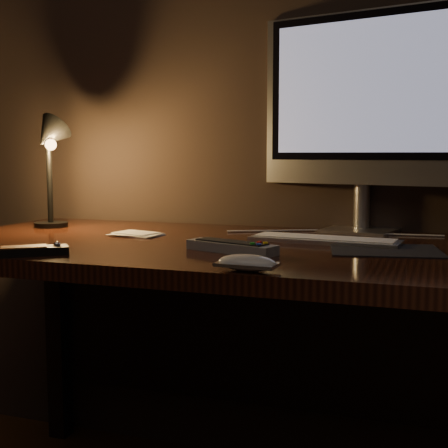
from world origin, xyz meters
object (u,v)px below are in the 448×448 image
(monitor, at_px, (363,103))
(desk_lamp, at_px, (49,151))
(media_remote, at_px, (33,250))
(tv_remote, at_px, (232,247))
(keyboard, at_px, (324,240))
(mouse, at_px, (247,265))
(desk, at_px, (248,289))

(monitor, distance_m, desk_lamp, 0.91)
(monitor, distance_m, media_remote, 0.96)
(media_remote, xyz_separation_m, tv_remote, (0.40, 0.18, 0.00))
(keyboard, relative_size, media_remote, 2.45)
(mouse, relative_size, media_remote, 0.76)
(monitor, bearing_deg, tv_remote, -103.43)
(desk, height_order, mouse, mouse)
(media_remote, bearing_deg, tv_remote, -13.56)
(desk_lamp, bearing_deg, media_remote, -68.02)
(tv_remote, bearing_deg, desk_lamp, 177.02)
(desk, bearing_deg, tv_remote, -83.27)
(tv_remote, bearing_deg, keyboard, 70.58)
(desk, height_order, keyboard, keyboard)
(mouse, bearing_deg, desk_lamp, 151.04)
(tv_remote, distance_m, desk_lamp, 0.72)
(mouse, xyz_separation_m, media_remote, (-0.49, 0.02, -0.00))
(desk, bearing_deg, media_remote, -134.15)
(mouse, bearing_deg, keyboard, 82.85)
(monitor, bearing_deg, mouse, -88.14)
(monitor, relative_size, keyboard, 1.63)
(desk, relative_size, monitor, 2.64)
(tv_remote, bearing_deg, media_remote, -137.32)
(monitor, height_order, media_remote, monitor)
(mouse, height_order, tv_remote, tv_remote)
(monitor, relative_size, mouse, 5.27)
(media_remote, height_order, tv_remote, same)
(desk, distance_m, tv_remote, 0.25)
(keyboard, relative_size, tv_remote, 1.64)
(monitor, xyz_separation_m, desk_lamp, (-0.87, -0.21, -0.13))
(monitor, relative_size, media_remote, 3.99)
(desk, bearing_deg, desk_lamp, 175.72)
(monitor, distance_m, mouse, 0.76)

